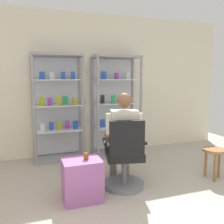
{
  "coord_description": "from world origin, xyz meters",
  "views": [
    {
      "loc": [
        -1.05,
        -1.66,
        1.48
      ],
      "look_at": [
        0.07,
        1.57,
        1.0
      ],
      "focal_mm": 38.76,
      "sensor_mm": 36.0,
      "label": 1
    }
  ],
  "objects_px": {
    "storage_crate": "(82,180)",
    "tea_glass": "(86,156)",
    "display_cabinet_left": "(58,107)",
    "display_cabinet_right": "(115,105)",
    "office_chair": "(125,160)",
    "wooden_stool": "(214,155)",
    "seated_shopkeeper": "(123,134)"
  },
  "relations": [
    {
      "from": "storage_crate",
      "to": "tea_glass",
      "type": "distance_m",
      "value": 0.3
    },
    {
      "from": "display_cabinet_left",
      "to": "display_cabinet_right",
      "type": "bearing_deg",
      "value": 0.01
    },
    {
      "from": "office_chair",
      "to": "wooden_stool",
      "type": "xyz_separation_m",
      "value": [
        1.36,
        -0.14,
        -0.03
      ]
    },
    {
      "from": "display_cabinet_left",
      "to": "storage_crate",
      "type": "distance_m",
      "value": 1.81
    },
    {
      "from": "seated_shopkeeper",
      "to": "wooden_stool",
      "type": "bearing_deg",
      "value": -12.59
    },
    {
      "from": "display_cabinet_left",
      "to": "office_chair",
      "type": "relative_size",
      "value": 1.98
    },
    {
      "from": "seated_shopkeeper",
      "to": "storage_crate",
      "type": "xyz_separation_m",
      "value": [
        -0.64,
        -0.28,
        -0.46
      ]
    },
    {
      "from": "storage_crate",
      "to": "tea_glass",
      "type": "xyz_separation_m",
      "value": [
        0.05,
        -0.01,
        0.3
      ]
    },
    {
      "from": "display_cabinet_left",
      "to": "tea_glass",
      "type": "bearing_deg",
      "value": -85.89
    },
    {
      "from": "tea_glass",
      "to": "wooden_stool",
      "type": "distance_m",
      "value": 1.92
    },
    {
      "from": "seated_shopkeeper",
      "to": "storage_crate",
      "type": "distance_m",
      "value": 0.84
    },
    {
      "from": "office_chair",
      "to": "storage_crate",
      "type": "distance_m",
      "value": 0.63
    },
    {
      "from": "office_chair",
      "to": "seated_shopkeeper",
      "type": "bearing_deg",
      "value": 77.82
    },
    {
      "from": "seated_shopkeeper",
      "to": "storage_crate",
      "type": "relative_size",
      "value": 2.53
    },
    {
      "from": "seated_shopkeeper",
      "to": "wooden_stool",
      "type": "distance_m",
      "value": 1.4
    },
    {
      "from": "display_cabinet_left",
      "to": "wooden_stool",
      "type": "xyz_separation_m",
      "value": [
        2.03,
        -1.68,
        -0.6
      ]
    },
    {
      "from": "office_chair",
      "to": "tea_glass",
      "type": "relative_size",
      "value": 11.88
    },
    {
      "from": "storage_crate",
      "to": "tea_glass",
      "type": "relative_size",
      "value": 6.31
    },
    {
      "from": "seated_shopkeeper",
      "to": "wooden_stool",
      "type": "height_order",
      "value": "seated_shopkeeper"
    },
    {
      "from": "display_cabinet_right",
      "to": "seated_shopkeeper",
      "type": "relative_size",
      "value": 1.47
    },
    {
      "from": "tea_glass",
      "to": "office_chair",
      "type": "bearing_deg",
      "value": 13.09
    },
    {
      "from": "display_cabinet_left",
      "to": "tea_glass",
      "type": "xyz_separation_m",
      "value": [
        0.12,
        -1.68,
        -0.41
      ]
    },
    {
      "from": "display_cabinet_right",
      "to": "storage_crate",
      "type": "bearing_deg",
      "value": -121.69
    },
    {
      "from": "storage_crate",
      "to": "wooden_stool",
      "type": "relative_size",
      "value": 1.12
    },
    {
      "from": "display_cabinet_left",
      "to": "office_chair",
      "type": "xyz_separation_m",
      "value": [
        0.67,
        -1.55,
        -0.57
      ]
    },
    {
      "from": "wooden_stool",
      "to": "tea_glass",
      "type": "bearing_deg",
      "value": 179.8
    },
    {
      "from": "office_chair",
      "to": "tea_glass",
      "type": "height_order",
      "value": "office_chair"
    },
    {
      "from": "display_cabinet_left",
      "to": "office_chair",
      "type": "bearing_deg",
      "value": -66.47
    },
    {
      "from": "office_chair",
      "to": "wooden_stool",
      "type": "relative_size",
      "value": 2.11
    },
    {
      "from": "display_cabinet_left",
      "to": "storage_crate",
      "type": "height_order",
      "value": "display_cabinet_left"
    },
    {
      "from": "office_chair",
      "to": "tea_glass",
      "type": "bearing_deg",
      "value": -166.91
    },
    {
      "from": "display_cabinet_right",
      "to": "wooden_stool",
      "type": "xyz_separation_m",
      "value": [
        0.93,
        -1.68,
        -0.6
      ]
    }
  ]
}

